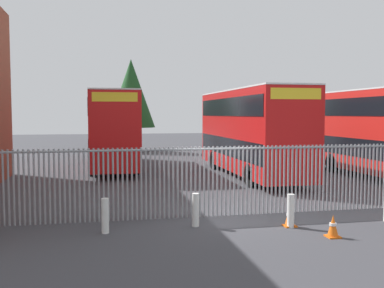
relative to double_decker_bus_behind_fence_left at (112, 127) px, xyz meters
The scene contains 11 objects.
ground_plane 6.44m from the double_decker_bus_behind_fence_left, 60.84° to the right, with size 100.00×100.00×0.00m, color #3D3D42.
palisade_fence 13.49m from the double_decker_bus_behind_fence_left, 79.71° to the right, with size 13.70×0.14×2.35m.
double_decker_bus_behind_fence_left is the anchor object (origin of this frame).
double_decker_bus_behind_fence_right 8.43m from the double_decker_bus_behind_fence_left, 35.76° to the right, with size 2.54×10.81×4.42m.
double_decker_bus_far_back 13.04m from the double_decker_bus_behind_fence_left, 29.50° to the left, with size 2.54×10.81×4.42m.
bollard_near_left 14.68m from the double_decker_bus_behind_fence_left, 92.30° to the right, with size 0.20×0.20×0.95m, color silver.
bollard_center_front 14.59m from the double_decker_bus_behind_fence_left, 82.25° to the right, with size 0.20×0.20×0.95m, color silver.
bollard_near_right 15.79m from the double_decker_bus_behind_fence_left, 73.09° to the right, with size 0.20×0.20×0.95m, color silver.
traffic_cone_by_gate 17.10m from the double_decker_bus_behind_fence_left, 72.09° to the right, with size 0.34×0.34×0.59m.
traffic_cone_mid_forecourt 15.73m from the double_decker_bus_behind_fence_left, 72.93° to the right, with size 0.34×0.34×0.59m.
tree_tall_back 11.26m from the double_decker_bus_behind_fence_left, 80.26° to the left, with size 3.98×3.98×7.76m.
Camera 1 is at (-3.57, -13.18, 3.21)m, focal length 41.08 mm.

